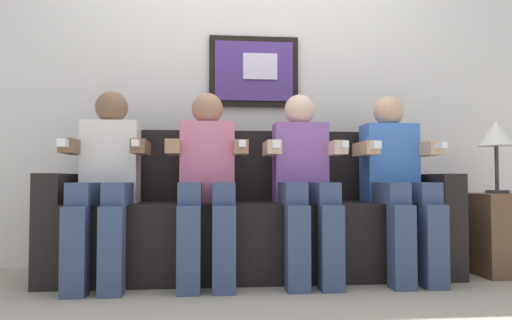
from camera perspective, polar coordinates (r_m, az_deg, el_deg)
The scene contains 9 objects.
ground_plane at distance 2.69m, azimuth 0.32°, elevation -14.94°, with size 6.26×6.26×0.00m, color #9E9384.
back_wall_assembly at distance 3.46m, azimuth -0.97°, elevation 9.58°, with size 4.81×0.10×2.60m.
couch at distance 2.96m, azimuth -0.33°, elevation -7.65°, with size 2.41×0.58×0.90m.
person_leftmost at distance 2.83m, azimuth -17.42°, elevation -1.84°, with size 0.46×0.56×1.11m.
person_left_center at distance 2.77m, azimuth -5.86°, elevation -1.94°, with size 0.46×0.56×1.11m.
person_right_center at distance 2.82m, azimuth 5.72°, elevation -1.94°, with size 0.46×0.56×1.11m.
person_rightmost at distance 2.99m, azimuth 16.45°, elevation -1.87°, with size 0.46×0.56×1.11m.
side_table_right at distance 3.38m, azimuth 27.40°, elevation -7.79°, with size 0.40×0.40×0.50m.
table_lamp at distance 3.39m, azimuth 26.72°, elevation 2.50°, with size 0.22×0.22×0.46m.
Camera 1 is at (-0.27, -2.61, 0.59)m, focal length 33.53 mm.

